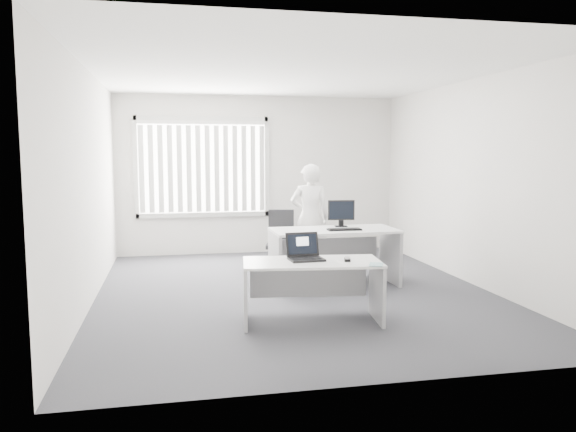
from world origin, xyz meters
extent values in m
plane|color=#45454B|center=(0.00, 0.00, 0.00)|extent=(6.00, 6.00, 0.00)
cube|color=silver|center=(0.00, 3.00, 1.40)|extent=(5.00, 0.02, 2.80)
cube|color=silver|center=(0.00, -3.00, 1.40)|extent=(5.00, 0.02, 2.80)
cube|color=silver|center=(-2.50, 0.00, 1.40)|extent=(0.02, 6.00, 2.80)
cube|color=silver|center=(2.50, 0.00, 1.40)|extent=(0.02, 6.00, 2.80)
cube|color=white|center=(0.00, 0.00, 2.80)|extent=(5.00, 6.00, 0.02)
cube|color=#BCBCB7|center=(-1.00, 2.96, 1.55)|extent=(2.32, 0.06, 1.76)
cube|color=white|center=(-0.09, -1.31, 0.65)|extent=(1.52, 0.85, 0.03)
cube|color=#A8A8AB|center=(-0.80, -1.23, 0.32)|extent=(0.11, 0.63, 0.64)
cube|color=#A8A8AB|center=(0.61, -1.39, 0.32)|extent=(0.11, 0.63, 0.64)
cube|color=white|center=(0.61, 0.27, 0.76)|extent=(1.71, 0.82, 0.03)
cube|color=#A8A8AB|center=(-0.21, 0.25, 0.37)|extent=(0.06, 0.73, 0.74)
cube|color=#A8A8AB|center=(1.44, 0.28, 0.37)|extent=(0.06, 0.73, 0.74)
cylinder|color=black|center=(0.05, 1.23, 0.04)|extent=(0.65, 0.65, 0.07)
cylinder|color=black|center=(0.05, 1.23, 0.20)|extent=(0.06, 0.06, 0.41)
cube|color=black|center=(0.05, 1.23, 0.41)|extent=(0.50, 0.50, 0.06)
cube|color=black|center=(0.10, 1.41, 0.69)|extent=(0.39, 0.15, 0.49)
imported|color=white|center=(0.53, 1.31, 0.82)|extent=(0.66, 0.50, 1.63)
cube|color=silver|center=(0.28, -1.48, 0.66)|extent=(0.31, 0.24, 0.00)
cube|color=white|center=(0.50, -1.64, 0.67)|extent=(0.20, 0.23, 0.01)
cube|color=black|center=(0.71, 0.13, 0.78)|extent=(0.46, 0.16, 0.02)
camera|label=1|loc=(-1.52, -6.99, 1.81)|focal=35.00mm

